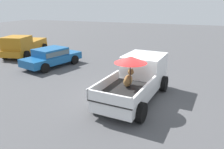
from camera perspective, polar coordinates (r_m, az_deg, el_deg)
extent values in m
plane|color=#4C4C4F|center=(10.54, 5.60, -6.56)|extent=(80.00, 80.00, 0.00)
cylinder|color=black|center=(12.24, 4.39, -0.93)|extent=(0.83, 0.37, 0.80)
cylinder|color=black|center=(11.69, 13.30, -2.32)|extent=(0.83, 0.37, 0.80)
cylinder|color=black|center=(9.33, -3.97, -7.22)|extent=(0.83, 0.37, 0.80)
cylinder|color=black|center=(8.59, 7.52, -9.71)|extent=(0.83, 0.37, 0.80)
cube|color=white|center=(10.32, 5.70, -3.68)|extent=(5.17, 2.34, 0.50)
cube|color=white|center=(11.32, 8.41, 2.42)|extent=(2.29, 2.08, 1.08)
cube|color=#4C606B|center=(12.19, 9.97, 4.45)|extent=(0.25, 1.72, 0.64)
cube|color=black|center=(9.22, 3.14, -4.45)|extent=(2.99, 2.14, 0.06)
cube|color=white|center=(9.52, -1.91, -2.22)|extent=(2.79, 0.41, 0.40)
cube|color=white|center=(8.84, 8.65, -4.07)|extent=(2.79, 0.41, 0.40)
cube|color=white|center=(8.01, -0.75, -6.26)|extent=(0.30, 1.84, 0.40)
ellipsoid|color=olive|center=(9.64, 4.16, -1.61)|extent=(0.71, 0.39, 0.52)
sphere|color=olive|center=(9.80, 4.88, 0.68)|extent=(0.31, 0.31, 0.28)
cone|color=olive|center=(9.79, 4.47, 1.52)|extent=(0.10, 0.10, 0.12)
cone|color=olive|center=(9.73, 5.34, 1.40)|extent=(0.10, 0.10, 0.12)
cylinder|color=black|center=(9.38, 4.75, -0.13)|extent=(0.03, 0.03, 1.16)
cone|color=red|center=(9.19, 4.86, 3.89)|extent=(1.54, 1.54, 0.28)
cylinder|color=black|center=(18.88, -21.29, 4.65)|extent=(0.80, 0.41, 0.76)
cylinder|color=black|center=(19.89, -26.06, 4.68)|extent=(0.80, 0.41, 0.76)
cylinder|color=black|center=(21.64, -17.16, 6.68)|extent=(0.80, 0.41, 0.76)
cylinder|color=black|center=(22.53, -21.54, 6.65)|extent=(0.80, 0.41, 0.76)
cube|color=#B27219|center=(20.66, -21.48, 6.20)|extent=(5.06, 2.73, 0.50)
cube|color=#B27219|center=(19.53, -23.47, 7.57)|extent=(2.22, 2.14, 1.00)
cube|color=#B27219|center=(21.44, -20.31, 7.95)|extent=(3.01, 2.31, 0.40)
cylinder|color=black|center=(17.94, -13.67, 4.56)|extent=(0.69, 0.39, 0.66)
cylinder|color=black|center=(16.67, -9.69, 3.80)|extent=(0.69, 0.39, 0.66)
cylinder|color=black|center=(16.38, -20.79, 2.60)|extent=(0.69, 0.39, 0.66)
cylinder|color=black|center=(14.98, -17.01, 1.62)|extent=(0.69, 0.39, 0.66)
cube|color=#195999|center=(16.39, -15.26, 3.97)|extent=(4.61, 2.84, 0.52)
cube|color=#195999|center=(16.22, -15.67, 5.60)|extent=(2.45, 2.10, 0.56)
cube|color=#4C606B|center=(16.22, -15.67, 5.60)|extent=(2.41, 2.16, 0.32)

